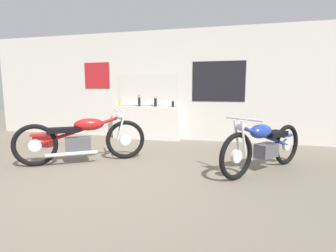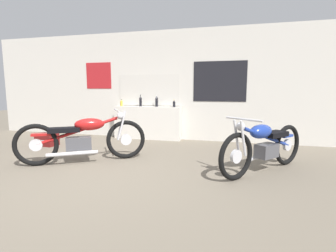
# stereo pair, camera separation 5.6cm
# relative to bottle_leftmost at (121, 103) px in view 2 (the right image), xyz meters

# --- Properties ---
(ground_plane) EXTENTS (24.00, 24.00, 0.00)m
(ground_plane) POSITION_rel_bottle_leftmost_xyz_m (0.96, -3.09, -0.94)
(ground_plane) COLOR #706656
(wall_back) EXTENTS (10.00, 0.07, 2.80)m
(wall_back) POSITION_rel_bottle_leftmost_xyz_m (0.97, 0.22, 0.46)
(wall_back) COLOR silver
(wall_back) RESTS_ON ground_plane
(sill_counter) EXTENTS (1.80, 0.28, 0.86)m
(sill_counter) POSITION_rel_bottle_leftmost_xyz_m (0.71, 0.04, -0.51)
(sill_counter) COLOR silver
(sill_counter) RESTS_ON ground_plane
(bottle_leftmost) EXTENTS (0.07, 0.07, 0.18)m
(bottle_leftmost) POSITION_rel_bottle_leftmost_xyz_m (0.00, 0.00, 0.00)
(bottle_leftmost) COLOR gold
(bottle_leftmost) RESTS_ON sill_counter
(bottle_left_center) EXTENTS (0.07, 0.07, 0.30)m
(bottle_left_center) POSITION_rel_bottle_leftmost_xyz_m (0.54, 0.01, 0.06)
(bottle_left_center) COLOR black
(bottle_left_center) RESTS_ON sill_counter
(bottle_center) EXTENTS (0.07, 0.07, 0.30)m
(bottle_center) POSITION_rel_bottle_leftmost_xyz_m (0.98, 0.03, 0.05)
(bottle_center) COLOR black
(bottle_center) RESTS_ON sill_counter
(bottle_right_center) EXTENTS (0.06, 0.06, 0.18)m
(bottle_right_center) POSITION_rel_bottle_leftmost_xyz_m (1.45, 0.00, 0.00)
(bottle_right_center) COLOR black
(bottle_right_center) RESTS_ON sill_counter
(motorcycle_red) EXTENTS (1.94, 1.33, 0.94)m
(motorcycle_red) POSITION_rel_bottle_leftmost_xyz_m (0.35, -2.37, -0.49)
(motorcycle_red) COLOR black
(motorcycle_red) RESTS_ON ground_plane
(motorcycle_blue) EXTENTS (1.34, 1.64, 0.90)m
(motorcycle_blue) POSITION_rel_bottle_leftmost_xyz_m (3.45, -2.09, -0.51)
(motorcycle_blue) COLOR black
(motorcycle_blue) RESTS_ON ground_plane
(hard_case_darkred) EXTENTS (0.48, 0.35, 0.31)m
(hard_case_darkred) POSITION_rel_bottle_leftmost_xyz_m (-1.27, -1.37, -0.80)
(hard_case_darkred) COLOR maroon
(hard_case_darkred) RESTS_ON ground_plane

